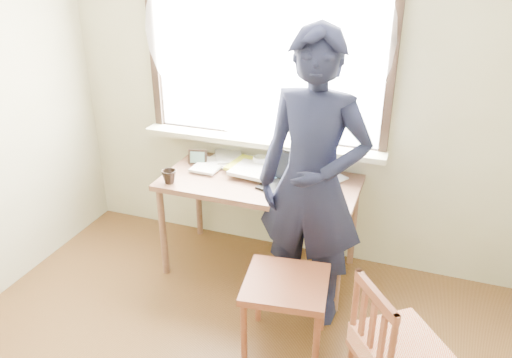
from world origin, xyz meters
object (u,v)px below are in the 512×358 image
(desk, at_px, (260,190))
(mug_white, at_px, (260,162))
(side_chair, at_px, (396,351))
(work_chair, at_px, (286,292))
(laptop, at_px, (288,180))
(mug_dark, at_px, (169,177))
(person, at_px, (312,184))

(desk, relative_size, mug_white, 12.25)
(desk, distance_m, side_chair, 1.50)
(mug_white, height_order, work_chair, mug_white)
(desk, distance_m, work_chair, 0.88)
(laptop, xyz_separation_m, mug_dark, (-0.80, -0.22, -0.01))
(work_chair, bearing_deg, laptop, 106.03)
(desk, xyz_separation_m, person, (0.46, -0.34, 0.28))
(mug_dark, distance_m, work_chair, 1.17)
(work_chair, xyz_separation_m, side_chair, (0.66, -0.29, 0.03))
(mug_white, distance_m, side_chair, 1.72)
(mug_dark, height_order, work_chair, mug_dark)
(desk, height_order, side_chair, side_chair)
(mug_dark, bearing_deg, mug_white, 42.19)
(work_chair, distance_m, side_chair, 0.72)
(side_chair, bearing_deg, person, 132.01)
(desk, relative_size, laptop, 3.56)
(work_chair, relative_size, side_chair, 0.64)
(laptop, bearing_deg, work_chair, -73.97)
(work_chair, height_order, person, person)
(work_chair, bearing_deg, side_chair, -24.07)
(desk, xyz_separation_m, mug_white, (-0.07, 0.21, 0.12))
(mug_white, height_order, mug_dark, mug_dark)
(mug_white, bearing_deg, work_chair, -62.53)
(desk, height_order, mug_white, mug_white)
(mug_dark, height_order, person, person)
(work_chair, bearing_deg, desk, 119.85)
(mug_white, height_order, side_chair, side_chair)
(mug_dark, relative_size, work_chair, 0.19)
(desk, height_order, laptop, laptop)
(mug_white, xyz_separation_m, person, (0.52, -0.54, 0.16))
(desk, xyz_separation_m, laptop, (0.22, -0.03, 0.13))
(side_chair, bearing_deg, work_chair, 155.93)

